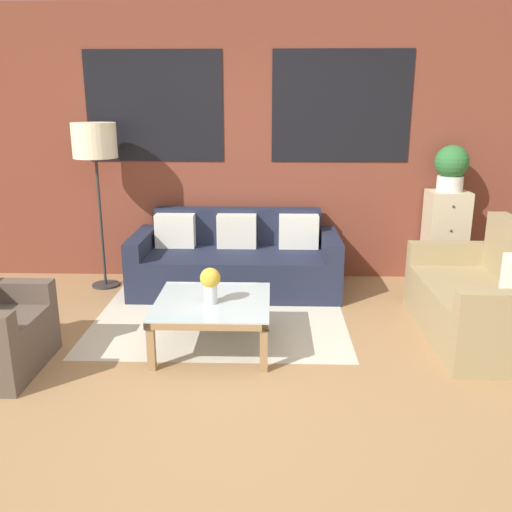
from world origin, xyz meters
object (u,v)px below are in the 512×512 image
at_px(couch_dark, 236,262).
at_px(floor_lamp, 95,145).
at_px(drawer_cabinet, 444,238).
at_px(settee_vintage, 484,301).
at_px(potted_plant, 451,167).
at_px(coffee_table, 213,307).
at_px(flower_vase, 210,283).

bearing_deg(couch_dark, floor_lamp, 177.89).
xyz_separation_m(couch_dark, drawer_cabinet, (2.14, 0.23, 0.20)).
bearing_deg(settee_vintage, potted_plant, 86.55).
xyz_separation_m(couch_dark, coffee_table, (-0.09, -1.37, 0.04)).
xyz_separation_m(potted_plant, flower_vase, (-2.24, -1.66, -0.68)).
height_order(settee_vintage, floor_lamp, floor_lamp).
distance_m(drawer_cabinet, potted_plant, 0.74).
relative_size(coffee_table, floor_lamp, 0.53).
bearing_deg(couch_dark, settee_vintage, -28.83).
bearing_deg(couch_dark, flower_vase, -93.93).
relative_size(drawer_cabinet, potted_plant, 2.13).
xyz_separation_m(floor_lamp, potted_plant, (3.51, 0.18, -0.21)).
bearing_deg(potted_plant, floor_lamp, -177.01).
height_order(coffee_table, drawer_cabinet, drawer_cabinet).
bearing_deg(drawer_cabinet, coffee_table, -144.39).
height_order(floor_lamp, drawer_cabinet, floor_lamp).
bearing_deg(couch_dark, coffee_table, -93.77).
relative_size(coffee_table, potted_plant, 1.90).
bearing_deg(settee_vintage, floor_lamp, 160.93).
bearing_deg(potted_plant, coffee_table, -144.39).
relative_size(couch_dark, floor_lamp, 1.24).
height_order(floor_lamp, flower_vase, floor_lamp).
distance_m(coffee_table, flower_vase, 0.23).
bearing_deg(potted_plant, settee_vintage, -93.45).
bearing_deg(potted_plant, flower_vase, -143.52).
bearing_deg(drawer_cabinet, floor_lamp, -177.01).
relative_size(settee_vintage, drawer_cabinet, 1.50).
height_order(couch_dark, floor_lamp, floor_lamp).
bearing_deg(flower_vase, settee_vintage, 7.64).
bearing_deg(drawer_cabinet, couch_dark, -173.79).
distance_m(potted_plant, flower_vase, 2.87).
height_order(couch_dark, drawer_cabinet, drawer_cabinet).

